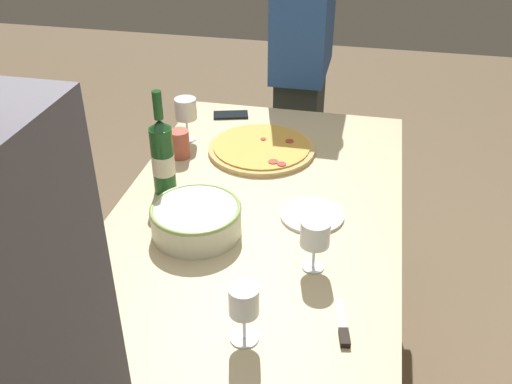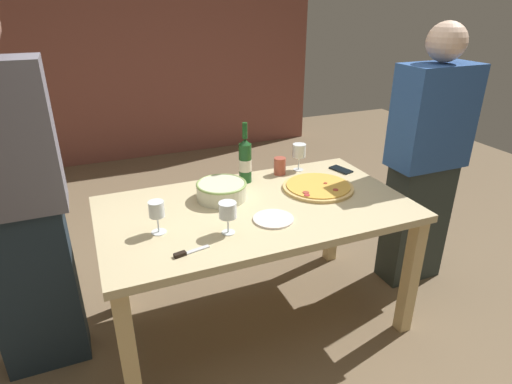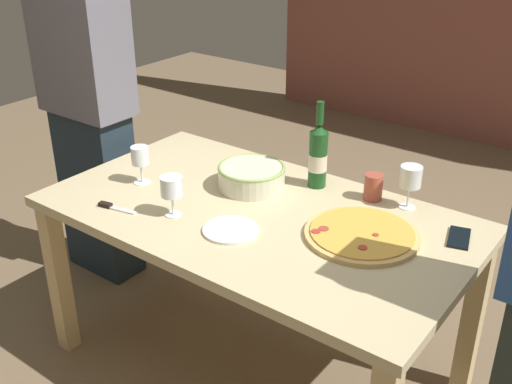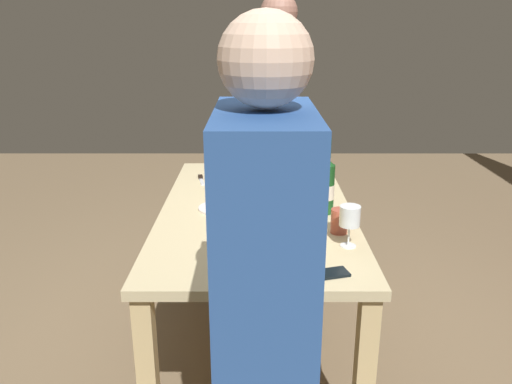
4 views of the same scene
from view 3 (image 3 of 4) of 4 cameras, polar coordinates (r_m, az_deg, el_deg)
ground_plane at (r=2.74m, az=-0.00°, el=-15.70°), size 8.00×8.00×0.00m
dining_table at (r=2.35m, az=-0.00°, el=-3.75°), size 1.60×0.90×0.75m
pizza at (r=2.17m, az=9.76°, el=-3.87°), size 0.40×0.40×0.03m
serving_bowl at (r=2.47m, az=-0.42°, el=1.51°), size 0.27×0.27×0.09m
wine_bottle at (r=2.46m, az=5.76°, el=3.39°), size 0.07×0.07×0.36m
wine_glass_near_pizza at (r=2.35m, az=14.10°, el=1.21°), size 0.08×0.08×0.17m
wine_glass_by_bottle at (r=2.53m, az=-10.66°, el=3.14°), size 0.07×0.07×0.16m
wine_glass_far_left at (r=2.25m, az=-7.82°, el=0.43°), size 0.08×0.08×0.15m
cup_amber at (r=2.42m, az=10.79°, el=0.46°), size 0.07×0.07×0.10m
side_plate at (r=2.18m, az=-2.36°, el=-3.52°), size 0.20×0.20×0.01m
cell_phone at (r=2.24m, az=18.26°, el=-4.04°), size 0.11×0.16×0.01m
pizza_knife at (r=2.39m, az=-13.15°, el=-1.36°), size 0.16×0.05×0.02m
person_guest_left at (r=3.08m, az=-15.28°, el=7.69°), size 0.45×0.24×1.77m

